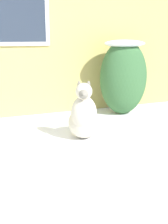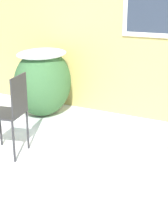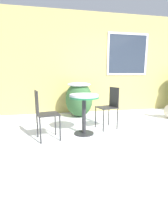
% 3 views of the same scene
% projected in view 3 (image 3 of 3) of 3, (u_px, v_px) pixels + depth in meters
% --- Properties ---
extents(ground_plane, '(16.00, 16.00, 0.00)m').
position_uv_depth(ground_plane, '(149.00, 131.00, 3.70)').
color(ground_plane, white).
extents(house_wall, '(8.00, 0.10, 2.95)m').
position_uv_depth(house_wall, '(114.00, 64.00, 5.50)').
color(house_wall, tan).
rests_on(house_wall, ground_plane).
extents(shrub_left, '(0.75, 0.95, 0.96)m').
position_uv_depth(shrub_left, '(79.00, 98.00, 4.90)').
color(shrub_left, '#386638').
rests_on(shrub_left, ground_plane).
extents(patio_table, '(0.58, 0.58, 0.80)m').
position_uv_depth(patio_table, '(84.00, 103.00, 3.37)').
color(patio_table, '#2D2D30').
rests_on(patio_table, ground_plane).
extents(patio_chair_near_table, '(0.45, 0.45, 0.90)m').
position_uv_depth(patio_chair_near_table, '(109.00, 105.00, 3.80)').
color(patio_chair_near_table, '#2D2D30').
rests_on(patio_chair_near_table, ground_plane).
extents(patio_chair_far_side, '(0.45, 0.45, 0.90)m').
position_uv_depth(patio_chair_far_side, '(44.00, 112.00, 3.10)').
color(patio_chair_far_side, '#2D2D30').
rests_on(patio_chair_far_side, ground_plane).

